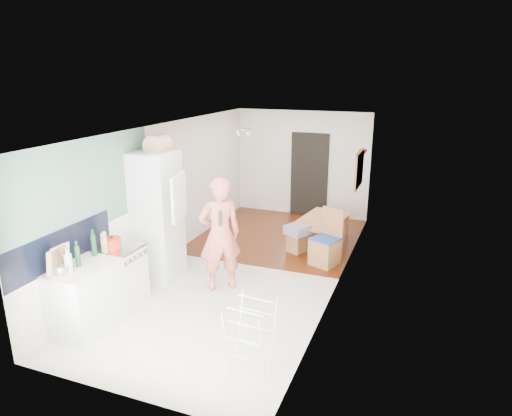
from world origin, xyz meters
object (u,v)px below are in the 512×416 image
Objects in this scene: person at (220,224)px; stool at (297,243)px; dining_chair at (326,238)px; dining_table at (322,233)px; drying_rack at (251,338)px.

stool is at bearing -150.28° from person.
dining_chair is 2.70× the size of stool.
stool is (-0.64, 0.40, -0.32)m from dining_chair.
person is 2.92m from dining_table.
dining_chair is at bearing 91.89° from drying_rack.
dining_table is 1.16m from dining_chair.
drying_rack reaches higher than dining_table.
dining_table is 1.20× the size of dining_chair.
dining_chair is at bearing -156.17° from dining_table.
drying_rack is (-0.13, -3.31, -0.07)m from dining_chair.
drying_rack is at bearing 84.56° from person.
person is at bearing -110.65° from stool.
dining_table is 0.76m from stool.
dining_table is at bearing 62.57° from stool.
stool is 3.76m from drying_rack.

